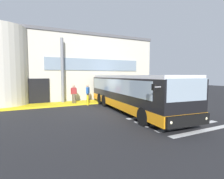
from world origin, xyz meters
name	(u,v)px	position (x,y,z in m)	size (l,w,h in m)	color
ground_plane	(112,112)	(0.00, 0.00, -0.01)	(80.00, 90.00, 0.02)	#232326
bay_paint_stripes	(176,122)	(2.00, -4.20, 0.00)	(4.40, 3.96, 0.01)	silver
terminal_building	(68,69)	(-0.66, 11.51, 3.55)	(17.98, 13.80, 7.12)	beige
boarding_curb	(91,102)	(0.00, 4.80, 0.07)	(20.18, 2.00, 0.15)	yellow
entry_support_column	(62,70)	(-2.55, 5.40, 3.15)	(0.28, 0.28, 6.01)	slate
bus_main_foreground	(130,93)	(1.36, -0.30, 1.34)	(3.99, 11.74, 2.70)	black
passenger_near_column	(74,93)	(-1.75, 4.46, 1.11)	(0.58, 0.42, 1.68)	#4C4233
passenger_by_doorway	(88,93)	(-0.48, 4.23, 1.08)	(0.41, 0.47, 1.68)	#2D2D33
safety_bollard_yellow	(88,100)	(-0.70, 3.60, 0.45)	(0.18, 0.18, 0.90)	yellow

